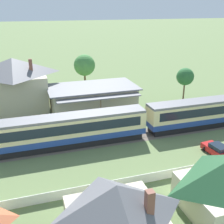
# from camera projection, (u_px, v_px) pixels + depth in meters

# --- Properties ---
(ground_plane) EXTENTS (600.00, 600.00, 0.00)m
(ground_plane) POSITION_uv_depth(u_px,v_px,m) (66.00, 145.00, 36.19)
(ground_plane) COLOR #607547
(passenger_train) EXTENTS (64.43, 2.91, 4.16)m
(passenger_train) POSITION_uv_depth(u_px,v_px,m) (68.00, 129.00, 35.29)
(passenger_train) COLOR #234293
(passenger_train) RESTS_ON ground_plane
(railway_track) EXTENTS (113.77, 3.60, 0.04)m
(railway_track) POSITION_uv_depth(u_px,v_px,m) (100.00, 141.00, 37.31)
(railway_track) COLOR #665B51
(railway_track) RESTS_ON ground_plane
(station_building) EXTENTS (14.74, 9.55, 4.29)m
(station_building) POSITION_uv_depth(u_px,v_px,m) (93.00, 98.00, 47.27)
(station_building) COLOR #BCB293
(station_building) RESTS_ON ground_plane
(station_house_grey_roof) EXTENTS (11.07, 10.49, 8.77)m
(station_house_grey_roof) POSITION_uv_depth(u_px,v_px,m) (15.00, 83.00, 47.64)
(station_house_grey_roof) COLOR beige
(station_house_grey_roof) RESTS_ON ground_plane
(cottage_grey_roof) EXTENTS (7.34, 7.06, 5.36)m
(cottage_grey_roof) POSITION_uv_depth(u_px,v_px,m) (117.00, 215.00, 20.21)
(cottage_grey_roof) COLOR beige
(cottage_grey_roof) RESTS_ON ground_plane
(picket_fence_front) EXTENTS (46.78, 0.06, 1.05)m
(picket_fence_front) POSITION_uv_depth(u_px,v_px,m) (29.00, 201.00, 25.15)
(picket_fence_front) COLOR white
(picket_fence_front) RESTS_ON ground_plane
(parked_car_red) EXTENTS (2.45, 4.24, 1.33)m
(parked_car_red) POSITION_uv_depth(u_px,v_px,m) (218.00, 150.00, 33.69)
(parked_car_red) COLOR red
(parked_car_red) RESTS_ON ground_plane
(yard_tree_0) EXTENTS (4.29, 4.29, 7.71)m
(yard_tree_0) POSITION_uv_depth(u_px,v_px,m) (84.00, 65.00, 56.48)
(yard_tree_0) COLOR #4C3823
(yard_tree_0) RESTS_ON ground_plane
(yard_tree_2) EXTENTS (3.22, 3.22, 6.14)m
(yard_tree_2) POSITION_uv_depth(u_px,v_px,m) (185.00, 77.00, 51.82)
(yard_tree_2) COLOR brown
(yard_tree_2) RESTS_ON ground_plane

